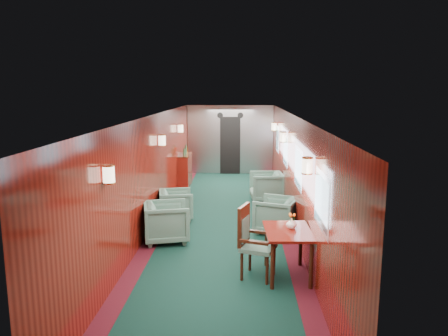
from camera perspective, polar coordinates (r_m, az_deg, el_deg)
name	(u,v)px	position (r m, az deg, el deg)	size (l,w,h in m)	color
room	(223,151)	(9.35, -0.16, 2.25)	(12.00, 12.10, 2.40)	#0C2D24
bulkhead	(230,140)	(15.27, 0.82, 3.67)	(2.98, 0.17, 2.39)	#A5A8AC
windows_right	(291,158)	(9.67, 8.75, 1.29)	(0.02, 8.60, 0.80)	#B3B5BA
wall_sconces	(224,141)	(9.89, -0.01, 3.59)	(2.97, 7.97, 0.25)	#FFEDC6
dining_table	(288,238)	(7.00, 8.35, -9.00)	(0.76, 1.06, 0.77)	maroon
side_chair	(252,239)	(6.96, 3.65, -9.19)	(0.64, 0.66, 1.15)	#204B41
credenza	(185,170)	(13.49, -5.12, -0.21)	(0.34, 1.08, 1.25)	maroon
flower_vase	(292,223)	(7.02, 8.81, -7.15)	(0.16, 0.16, 0.17)	white
armchair_left_near	(167,222)	(8.64, -7.51, -7.00)	(0.83, 0.85, 0.78)	#204B41
armchair_left_far	(176,205)	(10.05, -6.27, -4.78)	(0.73, 0.75, 0.68)	#204B41
armchair_right_near	(276,215)	(9.15, 6.81, -6.11)	(0.79, 0.81, 0.74)	#204B41
armchair_right_far	(266,187)	(11.66, 5.56, -2.43)	(0.82, 0.85, 0.77)	#204B41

